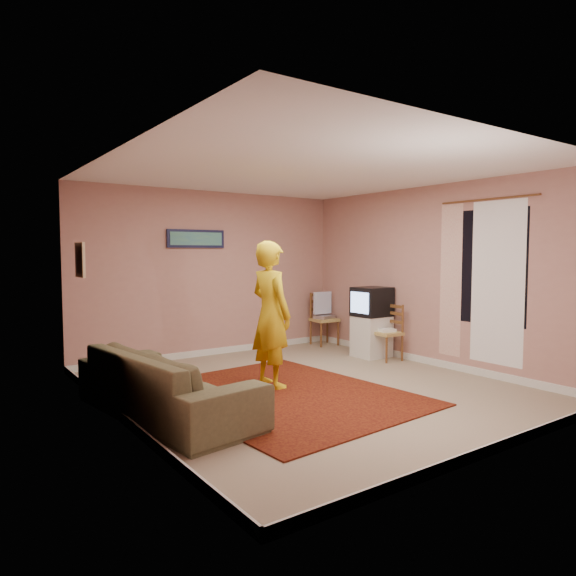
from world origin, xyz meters
TOP-DOWN VIEW (x-y plane):
  - ground at (0.00, 0.00)m, footprint 5.00×5.00m
  - wall_back at (0.00, 2.50)m, footprint 4.50×0.02m
  - wall_front at (0.00, -2.50)m, footprint 4.50×0.02m
  - wall_left at (-2.25, 0.00)m, footprint 0.02×5.00m
  - wall_right at (2.25, 0.00)m, footprint 0.02×5.00m
  - ceiling at (0.00, 0.00)m, footprint 4.50×5.00m
  - baseboard_back at (0.00, 2.49)m, footprint 4.50×0.02m
  - baseboard_front at (0.00, -2.49)m, footprint 4.50×0.02m
  - baseboard_left at (-2.24, 0.00)m, footprint 0.02×5.00m
  - baseboard_right at (2.24, 0.00)m, footprint 0.02×5.00m
  - window at (2.24, -0.90)m, footprint 0.01×1.10m
  - curtain_sheer at (2.23, -1.05)m, footprint 0.01×0.75m
  - curtain_floral at (2.21, -0.35)m, footprint 0.01×0.35m
  - curtain_rod at (2.20, -0.90)m, footprint 0.02×1.40m
  - picture_back at (-0.30, 2.47)m, footprint 0.95×0.04m
  - picture_left at (-2.22, 1.60)m, footprint 0.04×0.38m
  - area_rug at (-0.43, -0.09)m, footprint 2.59×3.14m
  - tv_cabinet at (1.95, 0.92)m, footprint 0.50×0.46m
  - crt_tv at (1.94, 0.92)m, footprint 0.54×0.48m
  - chair_a at (2.00, 2.15)m, footprint 0.45×0.43m
  - dvd_player at (2.00, 2.15)m, footprint 0.39×0.32m
  - blue_throw at (2.00, 2.20)m, footprint 0.37×0.05m
  - chair_b at (1.96, 0.59)m, footprint 0.39×0.41m
  - game_console at (1.96, 0.59)m, footprint 0.26×0.22m
  - sofa at (-1.80, 0.00)m, footprint 1.20×2.38m
  - person at (-0.34, 0.32)m, footprint 0.46×0.67m

SIDE VIEW (x-z plane):
  - ground at x=0.00m, z-range 0.00..0.00m
  - area_rug at x=-0.43m, z-range 0.00..0.02m
  - baseboard_back at x=0.00m, z-range 0.00..0.10m
  - baseboard_front at x=0.00m, z-range 0.00..0.10m
  - baseboard_left at x=-2.24m, z-range 0.00..0.10m
  - baseboard_right at x=2.24m, z-range 0.00..0.10m
  - tv_cabinet at x=1.95m, z-range 0.00..0.64m
  - sofa at x=-1.80m, z-range 0.00..0.67m
  - game_console at x=1.96m, z-range 0.44..0.48m
  - dvd_player at x=2.00m, z-range 0.47..0.53m
  - chair_b at x=1.96m, z-range 0.29..0.75m
  - chair_a at x=2.00m, z-range 0.31..0.81m
  - blue_throw at x=2.00m, z-range 0.55..0.94m
  - crt_tv at x=1.94m, z-range 0.64..1.10m
  - person at x=-0.34m, z-range 0.00..1.78m
  - curtain_sheer at x=2.23m, z-range 0.20..2.30m
  - curtain_floral at x=2.21m, z-range 0.20..2.30m
  - wall_back at x=0.00m, z-range 0.00..2.60m
  - wall_front at x=0.00m, z-range 0.00..2.60m
  - wall_left at x=-2.25m, z-range 0.00..2.60m
  - wall_right at x=2.25m, z-range 0.00..2.60m
  - window at x=2.24m, z-range 0.70..2.20m
  - picture_left at x=-2.22m, z-range 1.34..1.76m
  - picture_back at x=-0.30m, z-range 1.71..1.99m
  - curtain_rod at x=2.20m, z-range 2.31..2.33m
  - ceiling at x=0.00m, z-range 2.59..2.61m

